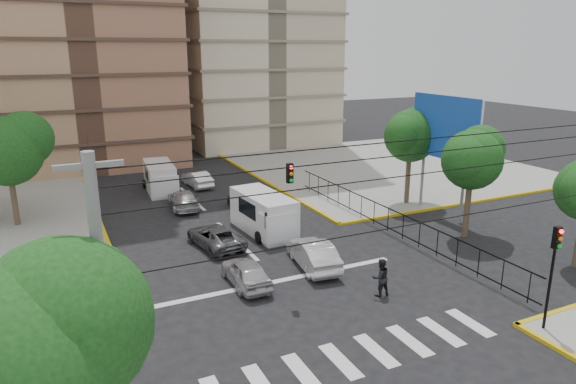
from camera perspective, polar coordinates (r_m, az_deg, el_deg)
ground at (r=25.06m, az=0.19°, el=-10.91°), size 160.00×160.00×0.00m
sidewalk_ne at (r=51.22m, az=10.67°, el=2.81°), size 26.00×26.00×0.15m
crosswalk_stripes at (r=20.53m, az=7.85°, el=-17.55°), size 12.00×2.40×0.01m
stop_line at (r=26.03m, az=-0.98°, el=-9.83°), size 13.00×0.40×0.01m
park_fence at (r=32.96m, az=10.97°, el=-4.53°), size 0.10×22.50×1.66m
billboard at (r=36.04m, az=17.09°, el=6.65°), size 0.36×6.20×8.10m
tree_sw_near at (r=11.85m, az=-28.57°, el=-16.46°), size 5.63×4.60×7.57m
tree_park_a at (r=32.44m, az=19.87°, el=3.70°), size 4.41×3.60×6.83m
tree_park_c at (r=38.15m, az=13.56°, el=6.36°), size 4.65×3.80×7.25m
tree_tudor at (r=36.75m, az=-28.66°, el=4.35°), size 5.39×4.40×7.43m
traffic_light_se at (r=22.95m, az=27.39°, el=-6.83°), size 0.28×0.22×4.40m
traffic_light_nw at (r=29.19m, az=-20.72°, el=-1.49°), size 0.28×0.22×4.40m
traffic_light_hanging at (r=21.27m, az=2.58°, el=1.21°), size 18.00×9.12×0.92m
utility_pole_sw at (r=12.92m, az=-19.44°, el=-15.17°), size 1.40×0.28×9.00m
van_right_lane at (r=32.03m, az=-2.55°, el=-2.56°), size 2.57×5.66×2.48m
van_left_lane at (r=42.49m, az=-13.98°, el=1.46°), size 2.43×5.33×2.34m
car_silver_front_left at (r=25.44m, az=-4.69°, el=-8.88°), size 1.58×3.90×1.33m
car_white_front_right at (r=27.33m, az=2.80°, el=-6.85°), size 2.20×4.74×1.50m
car_grey_mid_left at (r=30.34m, az=-8.09°, el=-4.90°), size 2.73×4.82×1.27m
car_silver_rear_left at (r=37.97m, az=-11.56°, el=-0.81°), size 2.31×4.72×1.32m
car_darkgrey_mid_right at (r=37.17m, az=-5.02°, el=-0.93°), size 1.65×3.81×1.28m
car_white_rear_right at (r=43.69m, az=-10.05°, el=1.44°), size 1.78×4.17×1.34m
pedestrian_crosswalk at (r=24.61m, az=10.24°, el=-9.31°), size 0.92×0.74×1.84m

